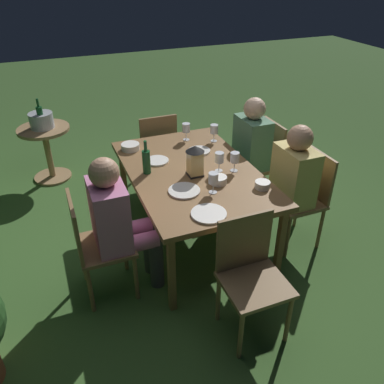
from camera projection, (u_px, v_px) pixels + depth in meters
ground_plane at (192, 238)px, 3.72m from camera, size 16.00×16.00×0.00m
dining_table at (192, 176)px, 3.37m from camera, size 1.62×1.04×0.73m
chair_side_left_a at (304, 194)px, 3.46m from camera, size 0.42×0.40×0.87m
person_in_mustard at (287, 184)px, 3.32m from camera, size 0.38×0.47×1.15m
chair_side_left_b at (261, 159)px, 4.04m from camera, size 0.42×0.40×0.87m
person_in_green at (246, 149)px, 3.90m from camera, size 0.38×0.47×1.15m
chair_head_far at (156, 147)px, 4.30m from camera, size 0.40×0.42×0.87m
chair_side_right_a at (95, 243)px, 2.89m from camera, size 0.42×0.40×0.87m
person_in_pink at (119, 220)px, 2.87m from camera, size 0.38×0.47×1.15m
chair_head_near at (250, 272)px, 2.63m from camera, size 0.40×0.42×0.87m
lantern_centerpiece at (195, 159)px, 3.19m from camera, size 0.15×0.15×0.27m
green_bottle_on_table at (146, 161)px, 3.24m from camera, size 0.07×0.07×0.29m
wine_glass_a at (186, 129)px, 3.81m from camera, size 0.08×0.08×0.17m
wine_glass_b at (214, 130)px, 3.79m from camera, size 0.08×0.08×0.17m
wine_glass_c at (213, 179)px, 2.97m from camera, size 0.08×0.08×0.17m
wine_glass_d at (235, 158)px, 3.27m from camera, size 0.08×0.08×0.17m
wine_glass_e at (219, 158)px, 3.27m from camera, size 0.08×0.08×0.17m
plate_a at (199, 151)px, 3.65m from camera, size 0.20×0.20×0.01m
plate_b at (209, 214)px, 2.77m from camera, size 0.25×0.25×0.01m
plate_c at (184, 191)px, 3.04m from camera, size 0.25×0.25×0.01m
plate_d at (157, 161)px, 3.47m from camera, size 0.21×0.21×0.01m
bowl_olives at (218, 180)px, 3.14m from camera, size 0.14×0.14×0.06m
bowl_bread at (130, 146)px, 3.67m from camera, size 0.17×0.17×0.06m
bowl_salad at (262, 185)px, 3.08m from camera, size 0.12×0.12×0.05m
side_table at (47, 145)px, 4.49m from camera, size 0.57×0.57×0.63m
ice_bucket at (41, 120)px, 4.33m from camera, size 0.26×0.26×0.34m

